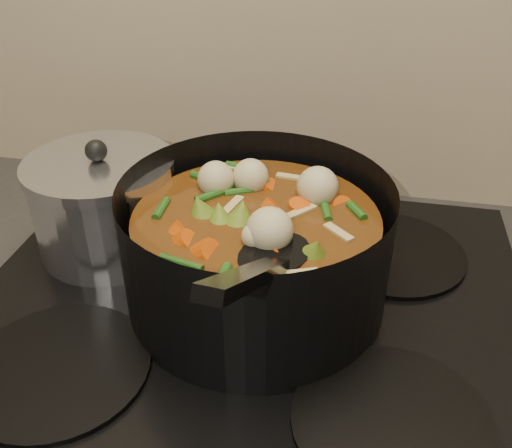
# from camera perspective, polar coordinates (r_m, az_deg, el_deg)

# --- Properties ---
(stovetop) EXTENTS (0.62, 0.54, 0.03)m
(stovetop) POSITION_cam_1_polar(r_m,az_deg,el_deg) (0.65, -0.95, -8.68)
(stovetop) COLOR black
(stovetop) RESTS_ON counter
(stockpot) EXTENTS (0.35, 0.42, 0.21)m
(stockpot) POSITION_cam_1_polar(r_m,az_deg,el_deg) (0.61, 0.01, -2.61)
(stockpot) COLOR black
(stockpot) RESTS_ON stovetop
(saucepan) EXTENTS (0.18, 0.18, 0.15)m
(saucepan) POSITION_cam_1_polar(r_m,az_deg,el_deg) (0.73, -14.86, 1.92)
(saucepan) COLOR silver
(saucepan) RESTS_ON stovetop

